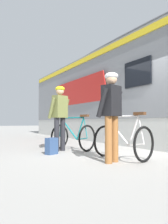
% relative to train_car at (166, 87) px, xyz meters
% --- Properties ---
extents(ground_plane, '(80.00, 80.00, 0.00)m').
position_rel_train_car_xyz_m(ground_plane, '(-2.73, -0.98, -1.97)').
color(ground_plane, '#A09E99').
extents(train_car, '(3.20, 18.19, 3.88)m').
position_rel_train_car_xyz_m(train_car, '(0.00, 0.00, 0.00)').
color(train_car, slate).
rests_on(train_car, ground).
extents(cyclist_near_in_olive, '(0.66, 0.45, 1.76)m').
position_rel_train_car_xyz_m(cyclist_near_in_olive, '(-3.76, 0.41, -0.91)').
color(cyclist_near_in_olive, '#232328').
rests_on(cyclist_near_in_olive, ground).
extents(cyclist_far_in_dark, '(0.66, 0.45, 1.76)m').
position_rel_train_car_xyz_m(cyclist_far_in_dark, '(-3.58, -1.67, -0.91)').
color(cyclist_far_in_dark, '#935B2D').
rests_on(cyclist_far_in_dark, ground).
extents(bicycle_near_teal, '(1.06, 1.26, 0.99)m').
position_rel_train_car_xyz_m(bicycle_near_teal, '(-3.36, 0.41, -1.56)').
color(bicycle_near_teal, black).
rests_on(bicycle_near_teal, ground).
extents(bicycle_far_white, '(0.94, 1.21, 0.99)m').
position_rel_train_car_xyz_m(bicycle_far_white, '(-3.13, -1.48, -1.56)').
color(bicycle_far_white, black).
rests_on(bicycle_far_white, ground).
extents(backpack_on_platform, '(0.33, 0.27, 0.40)m').
position_rel_train_car_xyz_m(backpack_on_platform, '(-4.18, -0.06, -1.77)').
color(backpack_on_platform, navy).
rests_on(backpack_on_platform, ground).
extents(water_bottle_near_the_bikes, '(0.07, 0.07, 0.20)m').
position_rel_train_car_xyz_m(water_bottle_near_the_bikes, '(-2.81, -0.63, -1.87)').
color(water_bottle_near_the_bikes, red).
rests_on(water_bottle_near_the_bikes, ground).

